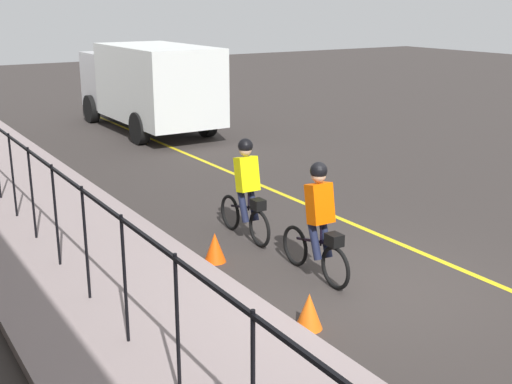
{
  "coord_description": "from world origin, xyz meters",
  "views": [
    {
      "loc": [
        -6.52,
        6.28,
        4.08
      ],
      "look_at": [
        2.43,
        0.63,
        1.0
      ],
      "focal_mm": 46.04,
      "sensor_mm": 36.0,
      "label": 1
    }
  ],
  "objects_px": {
    "traffic_cone_near": "(309,311)",
    "cyclist_lead": "(246,190)",
    "cyclist_follow": "(318,222)",
    "traffic_cone_far": "(215,247)",
    "box_truck_background": "(148,83)"
  },
  "relations": [
    {
      "from": "cyclist_follow",
      "to": "box_truck_background",
      "type": "distance_m",
      "value": 12.78
    },
    {
      "from": "box_truck_background",
      "to": "traffic_cone_far",
      "type": "bearing_deg",
      "value": 161.86
    },
    {
      "from": "cyclist_follow",
      "to": "box_truck_background",
      "type": "relative_size",
      "value": 0.27
    },
    {
      "from": "box_truck_background",
      "to": "traffic_cone_near",
      "type": "height_order",
      "value": "box_truck_background"
    },
    {
      "from": "cyclist_follow",
      "to": "traffic_cone_far",
      "type": "height_order",
      "value": "cyclist_follow"
    },
    {
      "from": "cyclist_lead",
      "to": "traffic_cone_far",
      "type": "bearing_deg",
      "value": 123.82
    },
    {
      "from": "cyclist_lead",
      "to": "traffic_cone_near",
      "type": "relative_size",
      "value": 3.75
    },
    {
      "from": "cyclist_lead",
      "to": "cyclist_follow",
      "type": "height_order",
      "value": "same"
    },
    {
      "from": "traffic_cone_far",
      "to": "cyclist_follow",
      "type": "bearing_deg",
      "value": -144.85
    },
    {
      "from": "traffic_cone_far",
      "to": "traffic_cone_near",
      "type": "bearing_deg",
      "value": 178.5
    },
    {
      "from": "cyclist_follow",
      "to": "traffic_cone_far",
      "type": "distance_m",
      "value": 1.86
    },
    {
      "from": "traffic_cone_far",
      "to": "cyclist_lead",
      "type": "bearing_deg",
      "value": -57.54
    },
    {
      "from": "traffic_cone_near",
      "to": "cyclist_lead",
      "type": "bearing_deg",
      "value": -17.9
    },
    {
      "from": "traffic_cone_far",
      "to": "box_truck_background",
      "type": "bearing_deg",
      "value": -18.31
    },
    {
      "from": "box_truck_background",
      "to": "traffic_cone_far",
      "type": "height_order",
      "value": "box_truck_background"
    }
  ]
}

